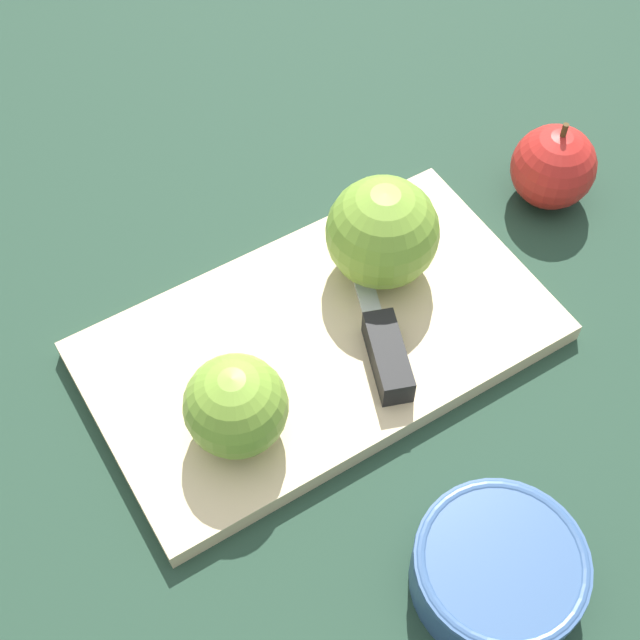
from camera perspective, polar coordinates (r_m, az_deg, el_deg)
name	(u,v)px	position (r m, az deg, el deg)	size (l,w,h in m)	color
ground_plane	(320,347)	(0.70, 0.00, -1.74)	(4.00, 4.00, 0.00)	#1E3828
cutting_board	(320,341)	(0.69, 0.00, -1.35)	(0.38, 0.24, 0.02)	#D1B789
apple_half_left	(236,407)	(0.61, -5.41, -5.53)	(0.07, 0.07, 0.07)	olive
apple_half_right	(382,232)	(0.69, 4.00, 5.61)	(0.09, 0.09, 0.09)	olive
knife	(385,348)	(0.67, 4.18, -1.78)	(0.10, 0.16, 0.02)	silver
apple_slice	(393,234)	(0.74, 4.67, 5.54)	(0.05, 0.05, 0.01)	#EFE5C6
apple_whole	(557,170)	(0.80, 14.95, 9.26)	(0.07, 0.07, 0.08)	red
bowl	(499,569)	(0.61, 11.36, -15.37)	(0.11, 0.11, 0.04)	#33517F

